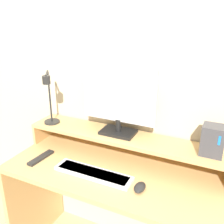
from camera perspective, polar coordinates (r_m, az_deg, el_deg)
wall_back at (r=1.64m, az=4.99°, el=7.28°), size 6.00×0.05×2.50m
desk at (r=1.70m, az=0.22°, el=-18.78°), size 1.28×0.56×0.77m
monitor_shelf at (r=1.64m, az=2.73°, el=-5.90°), size 1.28×0.23×0.15m
monitor at (r=1.57m, az=1.46°, el=3.03°), size 0.47×0.14×0.44m
desk_lamp at (r=1.75m, az=-13.46°, el=2.40°), size 0.15×0.19×0.37m
router_dock at (r=1.49m, az=21.10°, el=-5.78°), size 0.12×0.10×0.17m
keyboard at (r=1.53m, az=-4.13°, el=-13.12°), size 0.46×0.11×0.02m
mouse at (r=1.42m, az=6.07°, el=-15.99°), size 0.06×0.10×0.03m
remote_control at (r=1.74m, az=-15.21°, el=-9.58°), size 0.06×0.20×0.02m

